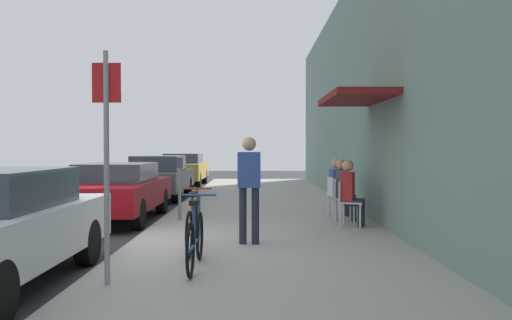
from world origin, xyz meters
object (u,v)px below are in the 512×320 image
Objects in this scene: street_sign at (108,148)px; bicycle_1 at (195,227)px; bicycle_0 at (197,240)px; seated_patron_1 at (346,187)px; parked_car_2 at (160,176)px; pedestrian_standing at (251,181)px; parked_car_1 at (118,190)px; cafe_chair_0 at (349,200)px; cafe_chair_2 at (338,194)px; seated_patron_0 at (353,191)px; seated_patron_2 at (340,185)px; cafe_chair_1 at (343,197)px; parking_meter at (181,184)px; parked_car_3 at (185,169)px.

street_sign is 1.52× the size of bicycle_1.
seated_patron_1 is (2.62, 4.49, 0.34)m from bicycle_0.
pedestrian_standing is (3.05, -8.89, 0.40)m from parked_car_2.
parked_car_1 is 5.23m from cafe_chair_0.
cafe_chair_2 is (-0.00, 1.53, 0.00)m from cafe_chair_0.
seated_patron_0 is 1.56m from seated_patron_2.
cafe_chair_0 is 0.80m from cafe_chair_1.
seated_patron_1 is at bearing 59.76° from bicycle_0.
seated_patron_0 is (2.77, 2.54, 0.34)m from bicycle_1.
bicycle_1 is (0.69, -3.43, -0.41)m from parking_meter.
parked_car_2 reaches higher than parked_car_1.
cafe_chair_1 is 1.00× the size of cafe_chair_2.
parking_meter is at bearing 178.57° from seated_patron_1.
bicycle_1 reaches higher than cafe_chair_0.
seated_patron_1 is (3.51, 5.31, -0.82)m from street_sign.
parked_car_1 is 4.80m from bicycle_1.
bicycle_1 is at bearing -143.94° from pedestrian_standing.
seated_patron_2 is (0.06, 0.01, 0.19)m from cafe_chair_2.
cafe_chair_2 is at bearing 90.14° from cafe_chair_0.
seated_patron_0 is at bearing 52.08° from street_sign.
parked_car_1 is 5.06× the size of cafe_chair_0.
parked_car_3 is (0.00, 6.06, 0.01)m from parked_car_2.
pedestrian_standing is at bearing -125.36° from seated_patron_1.
parked_car_1 is 6.45m from street_sign.
parking_meter is at bearing -75.61° from parked_car_2.
street_sign reaches higher than pedestrian_standing.
seated_patron_0 is at bearing 42.56° from bicycle_1.
bicycle_0 is 5.20m from seated_patron_1.
parked_car_2 is 3.41× the size of seated_patron_1.
parked_car_3 is 3.41× the size of seated_patron_2.
parked_car_2 is 5.06× the size of cafe_chair_1.
cafe_chair_1 is 0.77m from seated_patron_2.
pedestrian_standing reaches higher than bicycle_1.
parked_car_1 is 3.41× the size of seated_patron_0.
cafe_chair_2 is at bearing 11.03° from parking_meter.
cafe_chair_0 and cafe_chair_2 have the same top height.
cafe_chair_0 is at bearing -69.11° from parked_car_3.
parked_car_1 is 5.06× the size of cafe_chair_1.
bicycle_0 is at bearing -66.02° from parked_car_1.
cafe_chair_1 is at bearing 57.04° from street_sign.
bicycle_0 is 5.83m from cafe_chair_2.
parked_car_3 is at bearing 98.20° from bicycle_1.
bicycle_0 is at bearing -124.67° from cafe_chair_0.
pedestrian_standing is (-1.96, -3.51, 0.30)m from seated_patron_2.
parked_car_1 is at bearing 178.33° from cafe_chair_2.
cafe_chair_1 is 0.67× the size of seated_patron_1.
bicycle_1 is 1.97× the size of cafe_chair_1.
cafe_chair_0 is 0.67× the size of seated_patron_1.
bicycle_0 is at bearing -116.51° from seated_patron_2.
parked_car_2 is 2.57× the size of bicycle_1.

